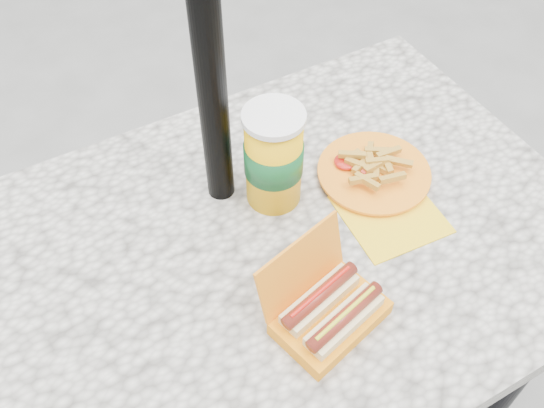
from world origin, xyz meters
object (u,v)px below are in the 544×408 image
fries_plate (374,174)px  soda_cup (274,158)px  umbrella_pole (206,32)px  hotdog_box (329,311)px

fries_plate → soda_cup: size_ratio=1.46×
umbrella_pole → hotdog_box: umbrella_pole is taller
umbrella_pole → fries_plate: size_ratio=7.44×
umbrella_pole → hotdog_box: 0.46m
hotdog_box → soda_cup: (0.05, 0.27, 0.07)m
hotdog_box → fries_plate: size_ratio=0.68×
hotdog_box → soda_cup: size_ratio=1.00×
umbrella_pole → hotdog_box: size_ratio=10.87×
umbrella_pole → soda_cup: size_ratio=10.84×
hotdog_box → soda_cup: soda_cup is taller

